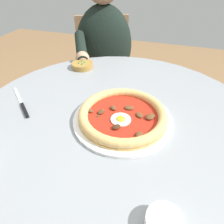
% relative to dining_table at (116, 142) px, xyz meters
% --- Properties ---
extents(ground_plane, '(6.00, 6.00, 0.02)m').
position_rel_dining_table_xyz_m(ground_plane, '(0.00, 0.00, -0.63)').
color(ground_plane, olive).
extents(dining_table, '(1.01, 1.01, 0.75)m').
position_rel_dining_table_xyz_m(dining_table, '(0.00, 0.00, 0.00)').
color(dining_table, gray).
rests_on(dining_table, ground).
extents(pizza_on_plate, '(0.32, 0.32, 0.04)m').
position_rel_dining_table_xyz_m(pizza_on_plate, '(0.01, 0.02, 0.15)').
color(pizza_on_plate, white).
rests_on(pizza_on_plate, dining_table).
extents(steak_knife, '(0.15, 0.18, 0.01)m').
position_rel_dining_table_xyz_m(steak_knife, '(0.05, -0.34, 0.13)').
color(steak_knife, silver).
rests_on(steak_knife, dining_table).
extents(ramekin_capers, '(0.07, 0.07, 0.03)m').
position_rel_dining_table_xyz_m(ramekin_capers, '(0.30, 0.19, 0.14)').
color(ramekin_capers, white).
rests_on(ramekin_capers, dining_table).
extents(olive_pan, '(0.12, 0.10, 0.05)m').
position_rel_dining_table_xyz_m(olive_pan, '(-0.30, -0.26, 0.14)').
color(olive_pan, olive).
rests_on(olive_pan, dining_table).
extents(diner_person, '(0.57, 0.42, 1.15)m').
position_rel_dining_table_xyz_m(diner_person, '(-0.69, -0.29, -0.11)').
color(diner_person, '#282833').
rests_on(diner_person, ground).
extents(cafe_chair_diner, '(0.57, 0.57, 0.85)m').
position_rel_dining_table_xyz_m(cafe_chair_diner, '(-0.83, -0.34, -0.10)').
color(cafe_chair_diner, '#957050').
rests_on(cafe_chair_diner, ground).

